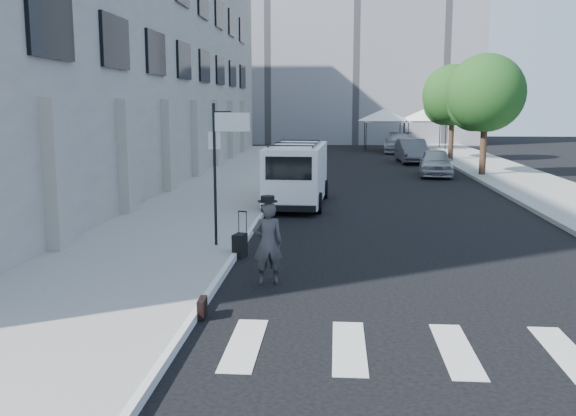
% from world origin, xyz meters
% --- Properties ---
extents(ground, '(120.00, 120.00, 0.00)m').
position_xyz_m(ground, '(0.00, 0.00, 0.00)').
color(ground, black).
rests_on(ground, ground).
extents(sidewalk_left, '(4.50, 48.00, 0.15)m').
position_xyz_m(sidewalk_left, '(-4.25, 16.00, 0.07)').
color(sidewalk_left, gray).
rests_on(sidewalk_left, ground).
extents(sidewalk_right, '(4.00, 56.00, 0.15)m').
position_xyz_m(sidewalk_right, '(9.00, 20.00, 0.07)').
color(sidewalk_right, gray).
rests_on(sidewalk_right, ground).
extents(building_left, '(10.00, 44.00, 12.00)m').
position_xyz_m(building_left, '(-11.50, 18.00, 6.00)').
color(building_left, gray).
rests_on(building_left, ground).
extents(building_far, '(22.00, 12.00, 25.00)m').
position_xyz_m(building_far, '(2.00, 50.00, 12.50)').
color(building_far, slate).
rests_on(building_far, ground).
extents(sign_pole, '(1.03, 0.07, 3.50)m').
position_xyz_m(sign_pole, '(-2.36, 3.20, 2.65)').
color(sign_pole, black).
rests_on(sign_pole, sidewalk_left).
extents(tree_near, '(3.80, 3.83, 6.03)m').
position_xyz_m(tree_near, '(7.50, 20.15, 3.97)').
color(tree_near, black).
rests_on(tree_near, ground).
extents(tree_far, '(3.80, 3.83, 6.03)m').
position_xyz_m(tree_far, '(7.50, 29.15, 3.97)').
color(tree_far, black).
rests_on(tree_far, ground).
extents(tent_left, '(4.00, 4.00, 3.20)m').
position_xyz_m(tent_left, '(4.00, 38.00, 2.71)').
color(tent_left, black).
rests_on(tent_left, ground).
extents(tent_right, '(4.00, 4.00, 3.20)m').
position_xyz_m(tent_right, '(7.20, 38.50, 2.71)').
color(tent_right, black).
rests_on(tent_right, ground).
extents(businessman, '(0.71, 0.56, 1.70)m').
position_xyz_m(businessman, '(-0.99, 0.34, 0.85)').
color(businessman, '#393A3C').
rests_on(businessman, ground).
extents(briefcase, '(0.14, 0.45, 0.34)m').
position_xyz_m(briefcase, '(-1.90, -1.83, 0.17)').
color(briefcase, black).
rests_on(briefcase, ground).
extents(suitcase, '(0.34, 0.45, 1.11)m').
position_xyz_m(suitcase, '(-1.90, 2.52, 0.30)').
color(suitcase, black).
rests_on(suitcase, ground).
extents(cargo_van, '(2.21, 5.79, 2.16)m').
position_xyz_m(cargo_van, '(-1.03, 10.77, 1.13)').
color(cargo_van, white).
rests_on(cargo_van, ground).
extents(parked_car_a, '(2.01, 4.13, 1.36)m').
position_xyz_m(parked_car_a, '(5.37, 20.38, 0.68)').
color(parked_car_a, '#A8AAB1').
rests_on(parked_car_a, ground).
extents(parked_car_b, '(1.78, 4.51, 1.46)m').
position_xyz_m(parked_car_b, '(5.00, 27.56, 0.73)').
color(parked_car_b, '#4F5056').
rests_on(parked_car_b, ground).
extents(parked_car_c, '(2.63, 5.16, 1.43)m').
position_xyz_m(parked_car_c, '(5.00, 35.75, 0.72)').
color(parked_car_c, '#97999E').
rests_on(parked_car_c, ground).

